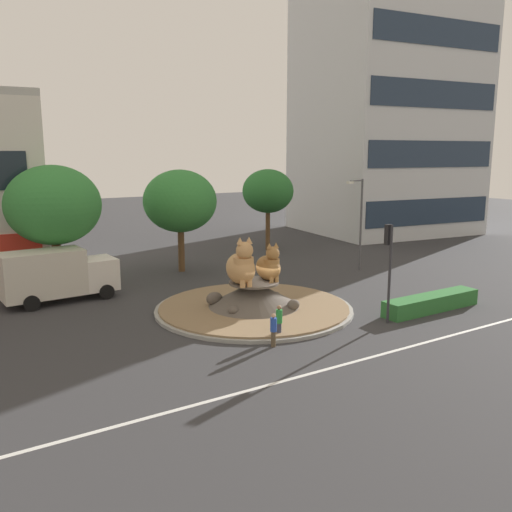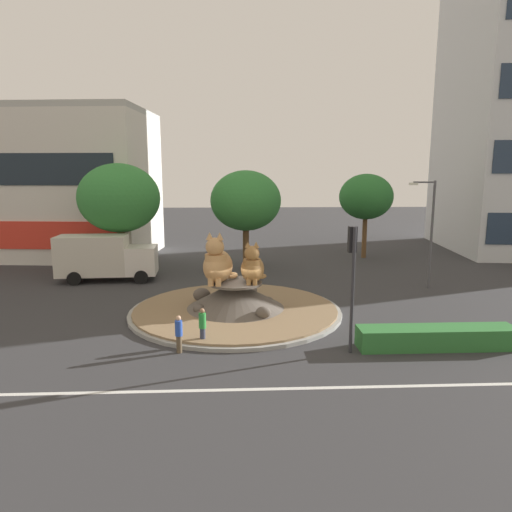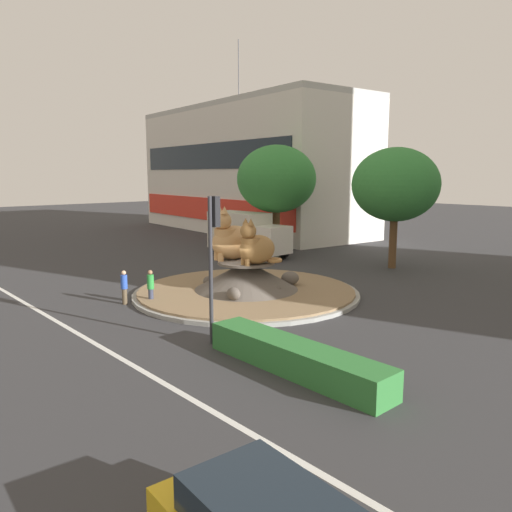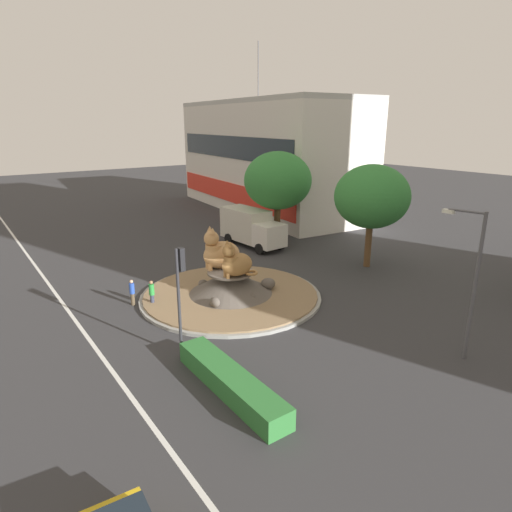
# 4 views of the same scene
# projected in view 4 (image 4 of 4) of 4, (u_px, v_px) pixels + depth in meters

# --- Properties ---
(ground_plane) EXTENTS (160.00, 160.00, 0.00)m
(ground_plane) POSITION_uv_depth(u_px,v_px,m) (231.00, 297.00, 27.14)
(ground_plane) COLOR #333335
(lane_centreline) EXTENTS (112.00, 0.20, 0.01)m
(lane_centreline) POSITION_uv_depth(u_px,v_px,m) (86.00, 335.00, 22.28)
(lane_centreline) COLOR silver
(lane_centreline) RESTS_ON ground
(roundabout_island) EXTENTS (11.11, 11.11, 1.68)m
(roundabout_island) POSITION_uv_depth(u_px,v_px,m) (231.00, 288.00, 26.98)
(roundabout_island) COLOR gray
(roundabout_island) RESTS_ON ground
(cat_statue_calico) EXTENTS (1.97, 2.64, 2.69)m
(cat_statue_calico) POSITION_uv_depth(u_px,v_px,m) (220.00, 253.00, 26.96)
(cat_statue_calico) COLOR tan
(cat_statue_calico) RESTS_ON roundabout_island
(cat_statue_tabby) EXTENTS (1.50, 2.18, 2.21)m
(cat_statue_tabby) POSITION_uv_depth(u_px,v_px,m) (236.00, 263.00, 25.61)
(cat_statue_tabby) COLOR #9E703D
(cat_statue_tabby) RESTS_ON roundabout_island
(traffic_light_mast) EXTENTS (0.35, 0.46, 5.17)m
(traffic_light_mast) POSITION_uv_depth(u_px,v_px,m) (180.00, 282.00, 19.36)
(traffic_light_mast) COLOR #2D2D33
(traffic_light_mast) RESTS_ON ground
(shophouse_block) EXTENTS (28.80, 12.72, 18.75)m
(shophouse_block) POSITION_uv_depth(u_px,v_px,m) (267.00, 156.00, 52.59)
(shophouse_block) COLOR silver
(shophouse_block) RESTS_ON ground
(clipped_hedge_strip) EXTENTS (6.63, 1.20, 0.90)m
(clipped_hedge_strip) POSITION_uv_depth(u_px,v_px,m) (230.00, 382.00, 17.48)
(clipped_hedge_strip) COLOR #2D7033
(clipped_hedge_strip) RESTS_ON ground
(broadleaf_tree_behind_island) EXTENTS (5.38, 5.38, 7.55)m
(broadleaf_tree_behind_island) POSITION_uv_depth(u_px,v_px,m) (372.00, 197.00, 31.36)
(broadleaf_tree_behind_island) COLOR brown
(broadleaf_tree_behind_island) RESTS_ON ground
(third_tree_left) EXTENTS (5.82, 5.82, 8.02)m
(third_tree_left) POSITION_uv_depth(u_px,v_px,m) (278.00, 181.00, 37.65)
(third_tree_left) COLOR brown
(third_tree_left) RESTS_ON ground
(streetlight_arm) EXTENTS (1.81, 0.52, 6.84)m
(streetlight_arm) POSITION_uv_depth(u_px,v_px,m) (472.00, 276.00, 19.09)
(streetlight_arm) COLOR #4C4C51
(streetlight_arm) RESTS_ON ground
(pedestrian_blue_shirt) EXTENTS (0.30, 0.30, 1.58)m
(pedestrian_blue_shirt) POSITION_uv_depth(u_px,v_px,m) (132.00, 292.00, 25.69)
(pedestrian_blue_shirt) COLOR brown
(pedestrian_blue_shirt) RESTS_ON ground
(pedestrian_green_shirt) EXTENTS (0.31, 0.31, 1.61)m
(pedestrian_green_shirt) POSITION_uv_depth(u_px,v_px,m) (152.00, 293.00, 25.46)
(pedestrian_green_shirt) COLOR #33384C
(pedestrian_green_shirt) RESTS_ON ground
(delivery_box_truck) EXTENTS (6.68, 2.88, 3.15)m
(delivery_box_truck) POSITION_uv_depth(u_px,v_px,m) (251.00, 227.00, 37.90)
(delivery_box_truck) COLOR silver
(delivery_box_truck) RESTS_ON ground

